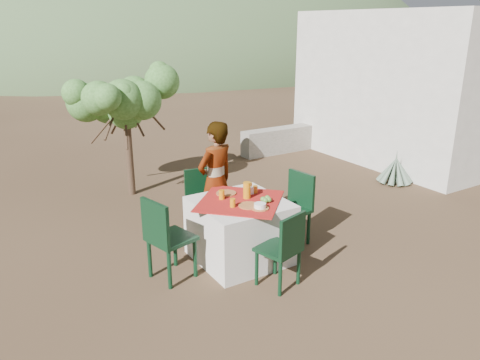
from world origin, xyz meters
The scene contains 24 objects.
ground centered at (0.00, 0.00, 0.00)m, with size 160.00×160.00×0.00m, color #332417.
table centered at (-0.15, -0.38, 0.38)m, with size 1.30×1.30×0.76m.
chair_far centered at (-0.18, 0.57, 0.49)m, with size 0.46×0.46×0.88m.
chair_near centered at (-0.10, -1.19, 0.49)m, with size 0.50×0.50×0.87m.
chair_left centered at (-1.12, -0.37, 0.54)m, with size 0.54×0.54×0.97m.
chair_right centered at (0.70, -0.35, 0.52)m, with size 0.49×0.49×0.94m.
person centered at (-0.10, 0.30, 0.80)m, with size 0.58×0.38×1.59m, color #8C6651.
shrub_tree centered at (-0.45, 2.58, 1.49)m, with size 1.60×1.57×1.88m.
agave centered at (3.74, 0.59, 0.23)m, with size 0.64×0.63×0.68m.
guesthouse centered at (5.60, 1.80, 1.50)m, with size 3.20×4.20×3.00m, color silver.
stone_wall centered at (3.60, 3.40, 0.28)m, with size 2.60×0.35×0.55m, color gray.
hill_near_right centered at (12.00, 36.00, 0.00)m, with size 48.00×48.00×20.00m, color #344F2C.
hill_far_right centered at (28.00, 46.00, 0.00)m, with size 36.00×36.00×14.00m, color slate.
plate_far centered at (-0.18, -0.10, 0.77)m, with size 0.25×0.25×0.01m, color brown.
plate_near centered at (-0.16, -0.59, 0.77)m, with size 0.24×0.24×0.01m, color brown.
glass_far centered at (-0.31, -0.23, 0.82)m, with size 0.07×0.07×0.11m, color orange.
glass_near centered at (-0.33, -0.51, 0.81)m, with size 0.06×0.06×0.10m, color orange.
juice_pitcher centered at (-0.04, -0.36, 0.86)m, with size 0.09×0.09×0.20m, color orange.
bowl_plate centered at (-0.09, -0.72, 0.77)m, with size 0.21×0.21×0.01m, color brown.
white_bowl centered at (-0.09, -0.72, 0.80)m, with size 0.14×0.14×0.05m, color white.
jar_left centered at (0.14, -0.26, 0.81)m, with size 0.06×0.06×0.09m, color #C47A22.
jar_right centered at (0.15, -0.12, 0.81)m, with size 0.06×0.06×0.09m, color #C47A22.
napkin_holder centered at (0.07, -0.27, 0.81)m, with size 0.07×0.04×0.09m, color white.
fruit_cluster centered at (0.08, -0.59, 0.80)m, with size 0.13×0.12×0.07m.
Camera 1 is at (-2.87, -4.78, 2.76)m, focal length 35.00 mm.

